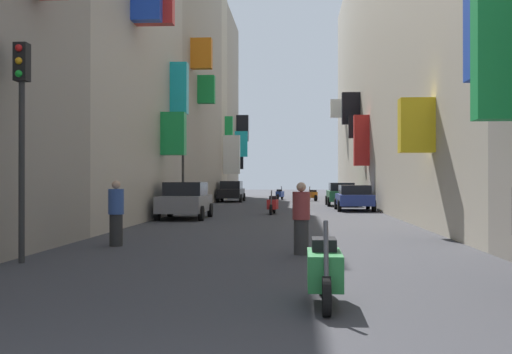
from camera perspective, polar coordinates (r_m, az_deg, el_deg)
name	(u,v)px	position (r m, az deg, el deg)	size (l,w,h in m)	color
ground_plane	(281,211)	(32.62, 2.33, -3.11)	(140.00, 140.00, 0.00)	#38383D
building_left_mid_b	(160,44)	(41.58, -8.78, 11.94)	(7.15, 16.86, 20.82)	#9E9384
building_left_mid_c	(188,80)	(51.50, -6.24, 8.79)	(7.33, 3.96, 19.49)	#BCB29E
building_left_far	(201,108)	(58.38, -5.03, 6.32)	(7.19, 10.47, 16.64)	#9E9384
building_right_mid_b	(415,60)	(39.66, 14.34, 10.33)	(7.23, 48.52, 17.82)	#BCB29E
parked_car_green	(341,194)	(39.19, 7.81, -1.52)	(1.84, 3.93, 1.44)	#236638
parked_car_blue	(354,197)	(33.27, 8.99, -1.82)	(1.92, 4.00, 1.34)	navy
parked_car_black	(231,191)	(46.08, -2.28, -1.29)	(1.84, 4.35, 1.53)	black
parked_car_grey	(185,200)	(26.19, -6.50, -2.08)	(1.95, 3.92, 1.53)	slate
scooter_red	(273,204)	(29.50, 1.54, -2.52)	(0.52, 1.78, 1.13)	red
scooter_blue	(280,194)	(50.47, 2.20, -1.57)	(0.68, 1.95, 1.13)	#2D4CAD
scooter_green	(324,269)	(8.25, 6.28, -8.40)	(0.45, 1.87, 1.13)	#287F3D
scooter_orange	(312,195)	(47.90, 5.17, -1.65)	(0.81, 1.74, 1.13)	orange
pedestrian_crossing	(116,213)	(15.66, -12.70, -3.28)	(0.52, 0.52, 1.61)	#292929
pedestrian_near_right	(301,219)	(13.59, 4.17, -3.84)	(0.44, 0.44, 1.58)	#313131
traffic_light_near_corner	(22,113)	(13.06, -20.68, 5.49)	(0.26, 0.34, 4.31)	#2D2D2D
traffic_light_far_corner	(183,151)	(30.03, -6.71, 2.42)	(0.26, 0.34, 4.46)	#2D2D2D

